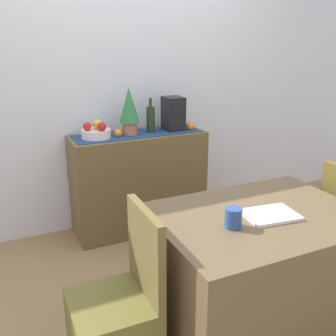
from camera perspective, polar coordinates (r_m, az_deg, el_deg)
The scene contains 17 objects.
ground_plane at distance 2.91m, azimuth 2.13°, elevation -16.35°, with size 6.40×6.40×0.02m, color #98754F.
room_wall_rear at distance 3.49m, azimuth -6.68°, elevation 13.46°, with size 6.40×0.06×2.70m, color silver.
sideboard_console at distance 3.46m, azimuth -4.25°, elevation -2.07°, with size 1.15×0.42×0.87m, color brown.
table_runner at distance 3.33m, azimuth -4.43°, elevation 5.01°, with size 1.08×0.32×0.01m, color navy.
fruit_bowl at distance 3.22m, azimuth -10.45°, elevation 4.95°, with size 0.24×0.24×0.07m, color white.
apple_front at distance 3.15m, azimuth -9.62°, elevation 5.97°, with size 0.07×0.07×0.07m, color red.
apple_center at distance 3.22m, azimuth -10.26°, elevation 6.31°, with size 0.08×0.08×0.08m, color gold.
apple_rear at distance 3.18m, azimuth -11.69°, elevation 5.96°, with size 0.07×0.07×0.07m, color red.
wine_bottle at distance 3.35m, azimuth -2.55°, elevation 7.12°, with size 0.07×0.07×0.29m.
coffee_maker at distance 3.43m, azimuth 0.76°, elevation 7.91°, with size 0.16×0.18×0.29m, color black.
potted_plant at distance 3.26m, azimuth -5.67°, elevation 8.58°, with size 0.17×0.17×0.40m.
orange_loose_far at distance 3.24m, azimuth -7.28°, elevation 5.07°, with size 0.07×0.07×0.07m, color orange.
orange_loose_end at distance 3.45m, azimuth 3.32°, elevation 6.10°, with size 0.07×0.07×0.07m, color orange.
dining_table at distance 2.38m, azimuth 12.56°, elevation -14.67°, with size 1.14×0.84×0.74m, color brown.
open_book at distance 2.18m, azimuth 14.69°, elevation -6.62°, with size 0.28×0.21×0.02m, color white.
coffee_cup at distance 2.01m, azimuth 9.51°, elevation -7.17°, with size 0.09×0.09×0.10m, color #2C4C93.
chair_near_window at distance 2.12m, azimuth -7.51°, elevation -22.52°, with size 0.40×0.40×0.90m.
Camera 1 is at (-1.10, -2.12, 1.66)m, focal length 41.82 mm.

